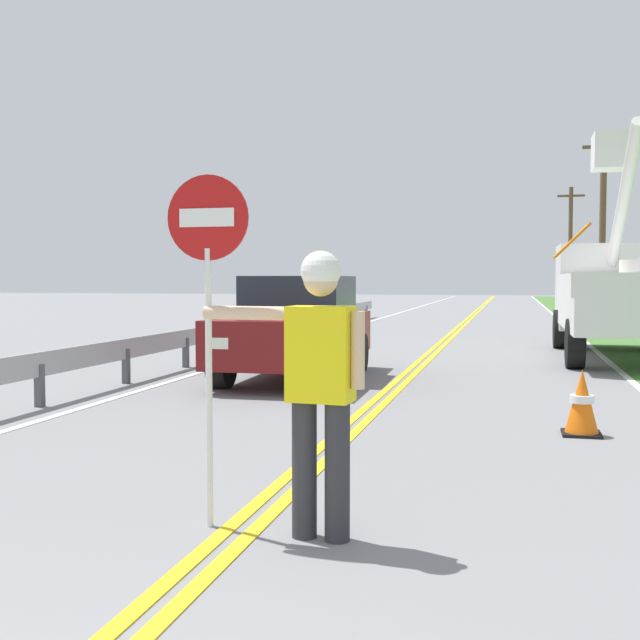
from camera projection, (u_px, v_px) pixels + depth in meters
centerline_yellow_left at (444, 339)px, 20.92m from camera, size 0.11×110.00×0.01m
centerline_yellow_right at (450, 339)px, 20.87m from camera, size 0.11×110.00×0.01m
edge_line_right at (586, 342)px, 20.02m from camera, size 0.12×110.00×0.01m
edge_line_left at (319, 337)px, 21.77m from camera, size 0.12×110.00×0.01m
flagger_worker at (319, 375)px, 4.81m from camera, size 1.09×0.27×1.83m
stop_sign_paddle at (208, 270)px, 5.02m from camera, size 0.56×0.04×2.33m
utility_bucket_truck at (617, 291)px, 16.29m from camera, size 2.67×6.81×4.89m
oncoming_sedan_nearest at (296, 329)px, 12.63m from camera, size 1.99×4.14×1.70m
utility_pole_mid at (603, 221)px, 33.50m from camera, size 1.80×0.28×8.03m
utility_pole_far at (570, 243)px, 52.56m from camera, size 1.80×0.28×7.96m
traffic_cone_lead at (582, 404)px, 8.08m from camera, size 0.40×0.40×0.70m
guardrail_left_shoulder at (247, 328)px, 17.61m from camera, size 0.10×32.00×0.71m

